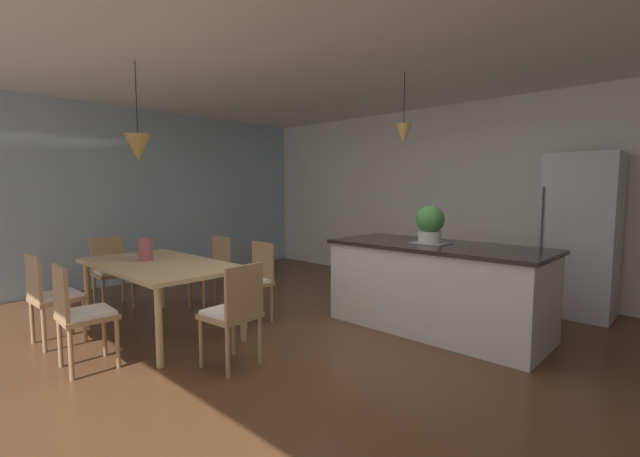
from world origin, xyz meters
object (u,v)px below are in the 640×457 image
Objects in this scene: chair_kitchen_end at (234,311)px; chair_near_left at (51,295)px; kitchen_island at (436,286)px; chair_far_right at (253,279)px; chair_far_left at (212,269)px; chair_near_right at (80,312)px; refrigerator at (581,235)px; chair_window_end at (112,270)px; vase_on_dining_table at (146,250)px; dining_table at (159,269)px; potted_plant_on_island at (430,223)px.

chair_near_left is (-1.69, -0.88, 0.00)m from chair_kitchen_end.
kitchen_island reaches higher than chair_kitchen_end.
chair_far_right is 0.82m from chair_far_left.
chair_near_right and chair_far_left have the same top height.
chair_kitchen_end is 1.91m from chair_near_left.
chair_far_left is 4.38m from refrigerator.
chair_near_left is at bearing -44.98° from chair_window_end.
chair_far_left is (-0.00, 1.74, 0.00)m from chair_near_left.
vase_on_dining_table is (1.07, -0.04, 0.36)m from chair_window_end.
chair_window_end is (-1.28, 0.00, -0.18)m from dining_table.
vase_on_dining_table reaches higher than chair_kitchen_end.
dining_table is at bearing -0.10° from chair_window_end.
potted_plant_on_island reaches higher than chair_far_left.
chair_window_end is 1.00× the size of chair_far_left.
vase_on_dining_table is (-1.50, -0.04, 0.36)m from chair_kitchen_end.
chair_far_left is (-0.82, 1.74, 0.00)m from chair_near_right.
chair_far_right is at bearing -143.22° from potted_plant_on_island.
potted_plant_on_island is at bearing 43.57° from vase_on_dining_table.
chair_window_end is 3.84m from potted_plant_on_island.
dining_table is 2.10× the size of chair_near_left.
refrigerator is at bearing 59.48° from kitchen_island.
chair_near_right is 0.82m from chair_near_left.
chair_near_right is 3.76× the size of vase_on_dining_table.
chair_near_left is at bearing -115.27° from chair_far_right.
kitchen_island is (3.31, 2.01, -0.01)m from chair_window_end.
vase_on_dining_table is (0.19, 0.83, 0.36)m from chair_near_left.
vase_on_dining_table reaches higher than chair_far_right.
potted_plant_on_island is at bearing 31.93° from chair_window_end.
potted_plant_on_island is at bearing 36.78° from chair_far_right.
potted_plant_on_island is (0.65, 2.00, 0.64)m from chair_kitchen_end.
refrigerator reaches higher than dining_table.
chair_far_right is 3.76× the size of vase_on_dining_table.
kitchen_island reaches higher than chair_far_left.
chair_near_left is (-0.82, -1.74, 0.00)m from chair_far_right.
chair_window_end is 0.39× the size of kitchen_island.
kitchen_island is at bearing 25.04° from chair_far_left.
vase_on_dining_table is (-0.63, -0.91, 0.36)m from chair_far_right.
chair_far_right and chair_window_end have the same top height.
chair_near_left is 5.64m from refrigerator.
chair_near_left is 0.39× the size of kitchen_island.
chair_far_right is 1.91m from chair_window_end.
kitchen_island is (0.74, 2.00, -0.01)m from chair_kitchen_end.
vase_on_dining_table is (-3.19, -3.66, -0.10)m from refrigerator.
vase_on_dining_table is at bearing 77.06° from chair_near_left.
kitchen_island is at bearing 69.78° from chair_kitchen_end.
chair_far_right and chair_near_left have the same top height.
chair_far_right is 1.17m from vase_on_dining_table.
chair_kitchen_end and chair_far_right have the same top height.
chair_window_end is 3.87m from kitchen_island.
vase_on_dining_table is (-2.24, -2.05, 0.38)m from kitchen_island.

